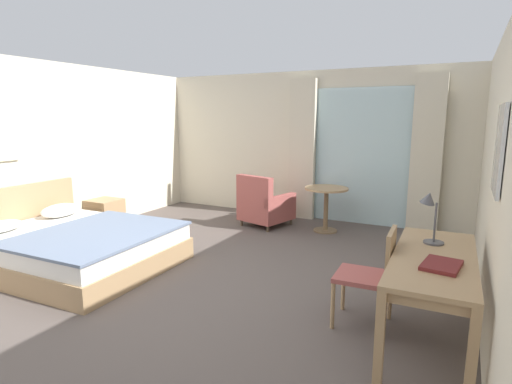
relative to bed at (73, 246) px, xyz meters
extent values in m
cube|color=#564C47|center=(1.59, 0.04, -0.30)|extent=(6.14, 7.75, 0.10)
cube|color=beige|center=(1.59, 3.66, 1.03)|extent=(5.74, 0.12, 2.55)
cube|color=beige|center=(-1.22, 0.04, 1.03)|extent=(0.12, 7.35, 2.55)
cube|color=beige|center=(4.40, 0.04, 1.03)|extent=(0.12, 7.35, 2.55)
cube|color=silver|center=(2.59, 3.58, 0.87)|extent=(1.56, 0.02, 2.24)
cube|color=beige|center=(1.59, 3.48, 0.95)|extent=(0.46, 0.10, 2.40)
cube|color=beige|center=(3.59, 3.48, 0.95)|extent=(0.45, 0.10, 2.40)
cube|color=tan|center=(0.07, 0.00, -0.12)|extent=(2.18, 1.81, 0.26)
cube|color=white|center=(0.07, 0.00, 0.10)|extent=(2.12, 1.76, 0.18)
cube|color=tan|center=(-1.03, -0.03, 0.20)|extent=(0.11, 1.79, 0.89)
cube|color=slate|center=(0.42, 0.01, 0.21)|extent=(1.46, 1.78, 0.03)
ellipsoid|color=white|center=(-0.71, 0.40, 0.28)|extent=(0.38, 0.55, 0.17)
cube|color=tan|center=(-0.92, 1.34, -0.01)|extent=(0.47, 0.44, 0.48)
cube|color=#8F704E|center=(-0.92, 1.12, 0.09)|extent=(0.40, 0.01, 0.12)
cube|color=tan|center=(3.97, 0.11, 0.46)|extent=(0.63, 1.57, 0.04)
cube|color=tan|center=(3.97, 0.11, 0.40)|extent=(0.58, 1.49, 0.08)
cube|color=tan|center=(4.25, -0.64, 0.10)|extent=(0.06, 0.06, 0.69)
cube|color=tan|center=(4.22, 0.86, 0.10)|extent=(0.06, 0.06, 0.69)
cube|color=tan|center=(3.72, -0.65, 0.10)|extent=(0.06, 0.06, 0.69)
cube|color=tan|center=(3.68, 0.85, 0.10)|extent=(0.06, 0.06, 0.69)
cube|color=#9E4C47|center=(3.42, 0.17, 0.18)|extent=(0.47, 0.44, 0.04)
cube|color=tan|center=(3.64, 0.17, 0.41)|extent=(0.05, 0.40, 0.42)
cylinder|color=tan|center=(3.21, 0.35, -0.04)|extent=(0.04, 0.04, 0.41)
cylinder|color=tan|center=(3.22, -0.03, -0.04)|extent=(0.04, 0.04, 0.41)
cylinder|color=tan|center=(3.63, 0.36, -0.04)|extent=(0.04, 0.04, 0.41)
cylinder|color=tan|center=(3.64, -0.02, -0.04)|extent=(0.04, 0.04, 0.41)
cylinder|color=#4C4C51|center=(3.94, 0.44, 0.48)|extent=(0.17, 0.17, 0.02)
cylinder|color=#4C4C51|center=(3.94, 0.44, 0.66)|extent=(0.02, 0.02, 0.34)
cone|color=#4C4C51|center=(3.87, 0.47, 0.86)|extent=(0.14, 0.13, 0.13)
cube|color=maroon|center=(4.03, -0.13, 0.49)|extent=(0.28, 0.36, 0.03)
cube|color=#9E4C47|center=(1.26, 2.75, -0.01)|extent=(0.85, 0.87, 0.28)
cube|color=#9E4C47|center=(1.19, 2.46, 0.37)|extent=(0.69, 0.29, 0.48)
cube|color=#9E4C47|center=(1.55, 2.67, 0.21)|extent=(0.28, 0.72, 0.16)
cube|color=#9E4C47|center=(0.98, 2.82, 0.21)|extent=(0.28, 0.72, 0.16)
cylinder|color=#4C3D2D|center=(1.61, 2.96, -0.20)|extent=(0.04, 0.04, 0.10)
cylinder|color=#4C3D2D|center=(1.07, 3.11, -0.20)|extent=(0.04, 0.04, 0.10)
cylinder|color=#4C3D2D|center=(1.46, 2.38, -0.20)|extent=(0.04, 0.04, 0.10)
cylinder|color=#4C3D2D|center=(0.91, 2.53, -0.20)|extent=(0.04, 0.04, 0.10)
cylinder|color=tan|center=(2.25, 2.83, 0.43)|extent=(0.67, 0.67, 0.03)
cylinder|color=brown|center=(2.25, 2.83, 0.09)|extent=(0.07, 0.07, 0.67)
cylinder|color=brown|center=(2.25, 2.83, -0.24)|extent=(0.37, 0.37, 0.02)
cube|color=beige|center=(-1.14, 0.00, 1.16)|extent=(0.03, 0.33, 0.39)
cube|color=silver|center=(4.32, 0.11, 1.31)|extent=(0.02, 0.59, 0.63)
camera|label=1|loc=(4.11, -3.19, 1.53)|focal=28.65mm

